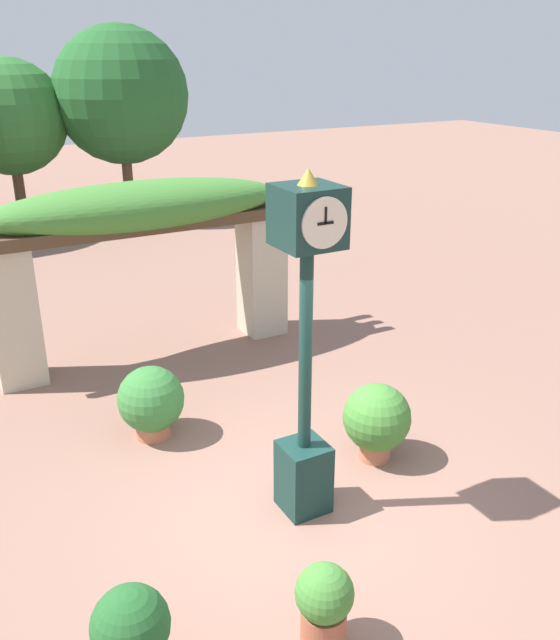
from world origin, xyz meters
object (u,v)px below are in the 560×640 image
at_px(potted_plant_near_left, 131,632).
at_px(potted_plant_far_left, 151,401).
at_px(pedestal_clock, 306,348).
at_px(potted_plant_near_right, 324,603).
at_px(potted_plant_far_right, 377,419).

bearing_deg(potted_plant_near_left, potted_plant_far_left, 69.00).
distance_m(pedestal_clock, potted_plant_near_right, 2.23).
xyz_separation_m(potted_plant_near_left, potted_plant_far_right, (3.35, 1.57, 0.03)).
bearing_deg(potted_plant_near_right, pedestal_clock, 64.71).
relative_size(pedestal_clock, potted_plant_far_left, 3.84).
bearing_deg(potted_plant_near_right, potted_plant_near_left, 165.20).
relative_size(potted_plant_far_left, potted_plant_far_right, 0.98).
distance_m(pedestal_clock, potted_plant_far_left, 2.63).
bearing_deg(potted_plant_far_right, potted_plant_near_left, -154.86).
bearing_deg(potted_plant_far_left, potted_plant_far_right, -39.24).
xyz_separation_m(potted_plant_far_left, potted_plant_far_right, (2.09, -1.71, 0.03)).
bearing_deg(potted_plant_far_left, potted_plant_near_right, -87.45).
relative_size(pedestal_clock, potted_plant_near_left, 4.12).
relative_size(potted_plant_near_right, potted_plant_far_left, 0.82).
distance_m(potted_plant_near_left, potted_plant_far_left, 3.51).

